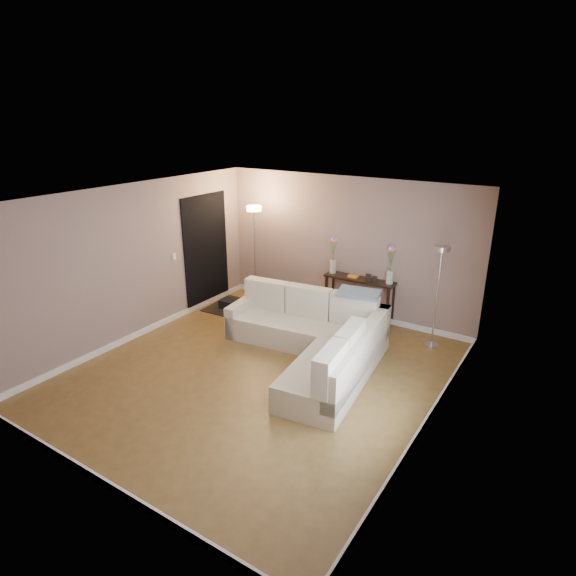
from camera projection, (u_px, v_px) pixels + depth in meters
The scene contains 23 objects.
floor at pixel (259, 373), 7.16m from camera, with size 5.00×5.50×0.01m, color brown.
ceiling at pixel (255, 197), 6.26m from camera, with size 5.00×5.50×0.01m, color white.
wall_back at pixel (345, 247), 8.88m from camera, with size 5.00×0.02×2.60m, color gray.
wall_front at pixel (84, 377), 4.53m from camera, with size 5.00×0.02×2.60m, color gray.
wall_left at pixel (135, 262), 7.98m from camera, with size 0.02×5.50×2.60m, color gray.
wall_right at pixel (436, 333), 5.43m from camera, with size 0.02×5.50×2.60m, color gray.
baseboard_back at pixel (342, 310), 9.29m from camera, with size 5.00×0.03×0.10m, color white.
baseboard_front at pixel (103, 482), 4.98m from camera, with size 5.00×0.03×0.10m, color white.
baseboard_left at pixel (144, 331), 8.40m from camera, with size 0.03×5.50×0.10m, color white.
baseboard_right at pixel (423, 425), 5.87m from camera, with size 0.03×5.50×0.10m, color white.
doorway at pixel (206, 251), 9.38m from camera, with size 0.02×1.20×2.20m, color black.
switch_plate at pixel (174, 256), 8.67m from camera, with size 0.02×0.08×0.12m, color white.
sectional_sofa at pixel (315, 338), 7.49m from camera, with size 2.88×2.58×0.92m.
throw_blanket at pixel (359, 293), 7.63m from camera, with size 0.66×0.38×0.05m, color slate.
console_table at pixel (355, 295), 8.90m from camera, with size 1.32×0.36×0.81m.
leaning_mirror at pixel (365, 256), 8.74m from camera, with size 0.94×0.05×0.73m.
table_decor at pixel (359, 277), 8.70m from camera, with size 0.56×0.12×0.13m.
flower_vase_left at pixel (333, 258), 8.92m from camera, with size 0.15×0.12×0.70m.
flower_vase_right at pixel (390, 268), 8.35m from camera, with size 0.15×0.12×0.70m.
floor_lamp_lit at pixel (255, 236), 9.25m from camera, with size 0.30×0.30×1.98m.
floor_lamp_unlit at pixel (439, 277), 7.56m from camera, with size 0.28×0.28×1.71m.
charcoal_rug at pixel (241, 309), 9.47m from camera, with size 1.29×0.97×0.02m, color black.
black_bag at pixel (230, 306), 9.47m from camera, with size 0.37×0.26×0.24m, color black.
Camera 1 is at (3.77, -5.05, 3.65)m, focal length 30.00 mm.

